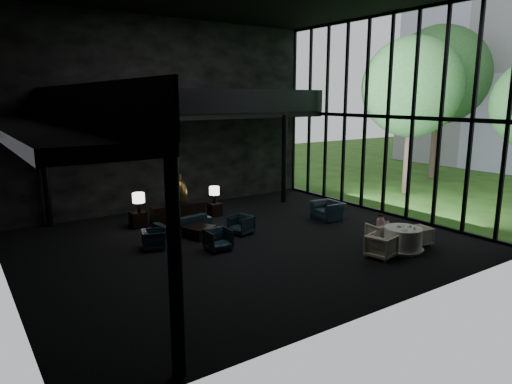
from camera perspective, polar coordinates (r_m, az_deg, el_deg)
floor at (r=15.44m, az=-1.58°, el=-6.23°), size 14.00×12.00×0.02m
wall_back at (r=20.01m, az=-11.10°, el=9.35°), size 14.00×0.04×8.00m
wall_front at (r=10.19m, az=17.00°, el=6.93°), size 14.00×0.04×8.00m
curtain_wall at (r=19.35m, az=16.16°, el=9.03°), size 0.20×12.00×8.00m
mezzanine_left at (r=12.54m, az=-25.63°, el=7.11°), size 2.00×12.00×0.25m
mezzanine_back at (r=19.54m, az=-7.20°, el=9.42°), size 12.00×2.00×0.25m
railing_left at (r=12.70m, az=-21.36°, el=10.22°), size 0.06×12.00×1.00m
railing_back at (r=18.64m, az=-5.81°, el=11.19°), size 12.00×0.06×1.00m
column_sw at (r=7.78m, az=-10.07°, el=-9.26°), size 0.24×0.24×4.00m
column_nw at (r=18.51m, az=-24.83°, el=2.07°), size 0.24×0.24×4.00m
column_ne at (r=20.91m, az=3.54°, el=4.14°), size 0.24×0.24×4.00m
tree_near at (r=23.76m, az=18.95°, el=12.27°), size 4.80×4.80×7.65m
tree_far at (r=29.01m, az=21.94°, el=13.35°), size 5.60×5.60×8.80m
console at (r=18.08m, az=-9.69°, el=-2.58°), size 2.16×0.49×0.69m
bronze_urn at (r=17.77m, az=-9.61°, el=0.01°), size 0.64×0.64×1.20m
side_table_left at (r=17.59m, az=-14.54°, el=-3.35°), size 0.54×0.54×0.60m
table_lamp_left at (r=17.22m, az=-14.47°, el=-0.81°), size 0.44×0.44×0.74m
side_table_right at (r=18.75m, az=-5.17°, el=-2.19°), size 0.47×0.47×0.52m
table_lamp_right at (r=18.59m, az=-5.23°, el=0.08°), size 0.41×0.41×0.69m
sofa at (r=16.72m, az=-9.11°, el=-3.53°), size 2.10×0.85×0.80m
lounge_armchair_west at (r=14.97m, az=-12.68°, el=-5.83°), size 0.73×0.75×0.63m
lounge_armchair_east at (r=16.19m, az=-1.87°, el=-4.07°), size 0.79×0.83×0.71m
lounge_armchair_south at (r=14.55m, az=-4.76°, el=-5.86°), size 0.74×0.70×0.75m
window_armchair at (r=18.27m, az=8.98°, el=-1.91°), size 0.77×1.15×0.99m
coffee_table at (r=16.01m, az=-7.15°, el=-4.93°), size 1.12×1.12×0.39m
dining_table at (r=15.19m, az=17.86°, el=-5.82°), size 1.32×1.32×0.75m
dining_chair_north at (r=15.77m, az=15.24°, el=-4.90°), size 0.77×0.73×0.71m
dining_chair_east at (r=15.92m, az=19.72°, el=-5.22°), size 0.64×0.67×0.61m
dining_chair_west at (r=14.35m, az=15.38°, el=-6.37°), size 0.90×0.93×0.81m
child at (r=15.69m, az=15.30°, el=-3.62°), size 0.25×0.25×0.54m
plate_a at (r=14.82m, az=18.10°, el=-4.54°), size 0.28×0.28×0.01m
plate_b at (r=15.27m, az=17.70°, el=-4.03°), size 0.29×0.29×0.02m
saucer at (r=15.21m, az=18.64°, el=-4.17°), size 0.16×0.16×0.01m
coffee_cup at (r=15.22m, az=18.73°, el=-4.02°), size 0.10×0.10×0.06m
cereal_bowl at (r=15.09m, az=17.42°, el=-4.10°), size 0.14×0.14×0.07m
cream_pot at (r=14.98m, az=19.20°, el=-4.32°), size 0.08×0.08×0.07m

